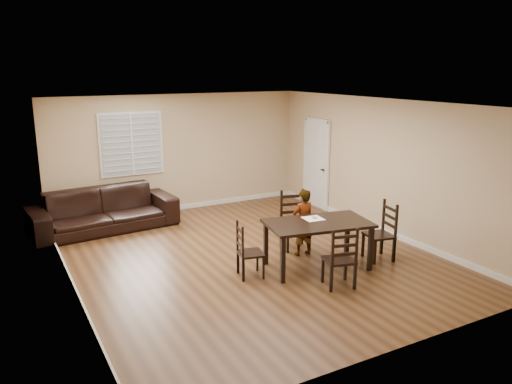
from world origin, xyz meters
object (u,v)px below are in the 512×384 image
chair_left (244,253)px  chair_right (385,233)px  chair_far (342,262)px  dining_table (318,227)px  child (303,222)px  donut (314,217)px  chair_near (293,221)px  sofa (104,210)px

chair_left → chair_right: bearing=-87.8°
chair_far → dining_table: bearing=-86.1°
child → donut: bearing=80.4°
chair_near → child: 0.49m
chair_near → dining_table: bearing=-87.3°
chair_near → child: size_ratio=0.89×
dining_table → donut: bearing=83.7°
chair_near → chair_left: 1.69m
chair_near → child: (-0.09, -0.46, 0.11)m
chair_far → child: (0.29, 1.49, 0.16)m
chair_near → chair_left: size_ratio=1.19×
chair_right → chair_near: bearing=-129.6°
chair_right → donut: 1.34m
chair_near → sofa: chair_near is taller
chair_near → chair_far: chair_near is taller
dining_table → chair_far: bearing=-90.6°
dining_table → child: bearing=90.0°
donut → chair_far: bearing=-102.1°
child → dining_table: bearing=77.5°
dining_table → chair_left: 1.32m
chair_left → chair_near: bearing=-47.5°
chair_far → donut: chair_far is taller
donut → chair_near: bearing=80.4°
chair_left → donut: 1.38m
chair_near → chair_right: chair_near is taller
chair_right → child: bearing=-114.9°
chair_left → donut: bearing=-79.4°
dining_table → child: size_ratio=1.53×
dining_table → sofa: (-2.69, 3.76, -0.29)m
chair_far → chair_left: (-1.09, 1.12, -0.03)m
sofa → chair_near: bearing=-48.0°
sofa → chair_far: bearing=-66.6°
dining_table → chair_right: (1.28, -0.24, -0.25)m
dining_table → chair_right: bearing=-0.1°
chair_right → child: size_ratio=0.85×
chair_right → sofa: (-3.96, 4.00, -0.04)m
chair_near → sofa: 3.95m
chair_far → chair_right: (1.45, 0.64, 0.02)m
dining_table → chair_right: 1.32m
dining_table → sofa: 4.63m
dining_table → child: child is taller
dining_table → chair_far: 0.94m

